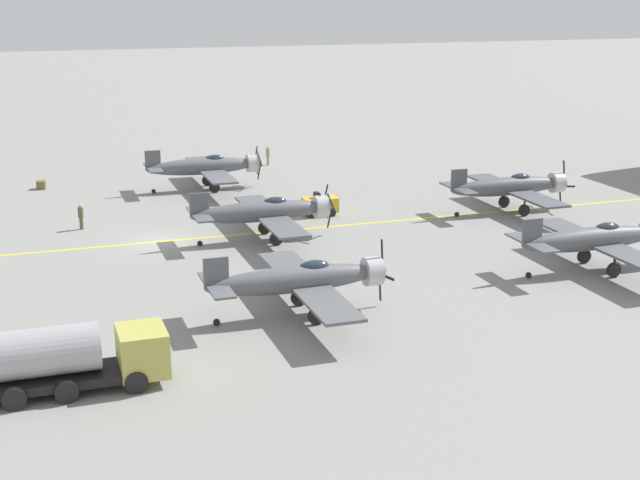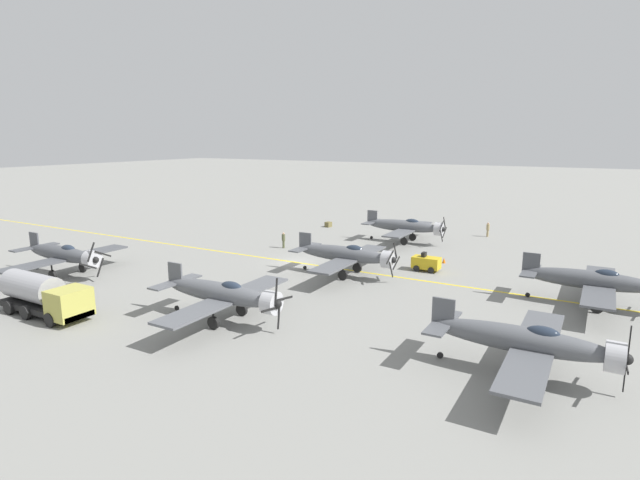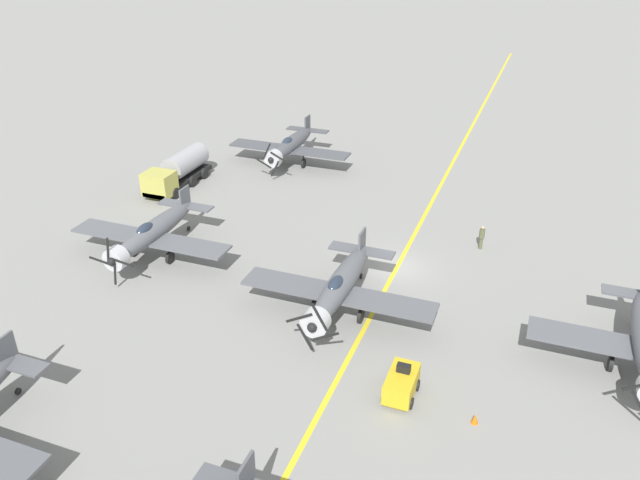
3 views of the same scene
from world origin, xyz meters
TOP-DOWN VIEW (x-y plane):
  - ground_plane at (0.00, 0.00)m, footprint 400.00×400.00m
  - taxiway_stripe at (0.00, 0.00)m, footprint 0.30×160.00m
  - airplane_mid_center at (1.92, 6.75)m, footprint 12.00×9.98m
  - airplane_mid_right at (16.67, 4.65)m, footprint 12.00×9.98m
  - airplane_near_right at (14.85, -15.97)m, footprint 12.00×9.98m
  - fuel_tanker at (22.15, -7.30)m, footprint 2.67×8.00m
  - tow_tractor at (-3.46, 12.56)m, footprint 1.57×2.60m
  - ground_crew_inspecting at (-5.06, -5.00)m, footprint 0.40×0.40m
  - traffic_cone at (-7.31, 13.21)m, footprint 0.36×0.36m

SIDE VIEW (x-z plane):
  - ground_plane at x=0.00m, z-range 0.00..0.00m
  - taxiway_stripe at x=0.00m, z-range 0.00..0.01m
  - traffic_cone at x=-7.31m, z-range 0.00..0.55m
  - tow_tractor at x=-3.46m, z-range -0.11..1.69m
  - ground_crew_inspecting at x=-5.06m, z-range 0.08..1.92m
  - fuel_tanker at x=22.15m, z-range 0.02..3.00m
  - airplane_mid_right at x=16.67m, z-range 0.12..3.91m
  - airplane_mid_center at x=1.92m, z-range 0.19..3.84m
  - airplane_near_right at x=14.85m, z-range 0.18..3.84m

